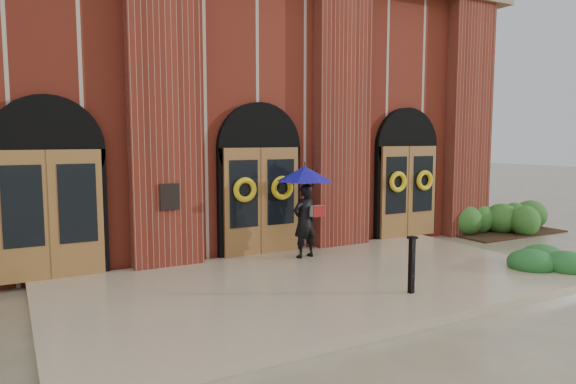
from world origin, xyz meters
TOP-DOWN VIEW (x-y plane):
  - ground at (0.00, 0.00)m, footprint 90.00×90.00m
  - landing at (0.00, 0.15)m, footprint 10.00×5.30m
  - church_building at (0.00, 8.78)m, footprint 16.20×12.53m
  - man_with_umbrella at (0.69, 1.90)m, footprint 1.50×1.50m
  - metal_post at (0.94, -1.36)m, footprint 0.14×0.14m
  - hedge_wall_right at (8.00, 2.20)m, footprint 3.31×1.33m
  - hedge_front_right at (5.10, -1.48)m, footprint 1.47×1.26m

SIDE VIEW (x-z plane):
  - ground at x=0.00m, z-range 0.00..0.00m
  - landing at x=0.00m, z-range 0.00..0.15m
  - hedge_front_right at x=5.10m, z-range 0.00..0.52m
  - hedge_wall_right at x=8.00m, z-range 0.00..0.85m
  - metal_post at x=0.94m, z-range 0.18..1.19m
  - man_with_umbrella at x=0.69m, z-range 0.57..2.66m
  - church_building at x=0.00m, z-range 0.00..7.00m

